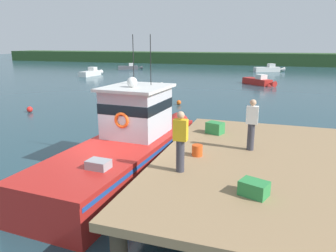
# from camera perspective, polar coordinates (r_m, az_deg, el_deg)

# --- Properties ---
(ground_plane) EXTENTS (200.00, 200.00, 0.00)m
(ground_plane) POSITION_cam_1_polar(r_m,az_deg,el_deg) (11.30, -9.29, -9.00)
(ground_plane) COLOR #23424C
(dock) EXTENTS (6.00, 9.00, 1.20)m
(dock) POSITION_cam_1_polar(r_m,az_deg,el_deg) (9.75, 16.53, -6.56)
(dock) COLOR #4C3D2D
(dock) RESTS_ON ground
(main_fishing_boat) EXTENTS (2.98, 9.89, 4.80)m
(main_fishing_boat) POSITION_cam_1_polar(r_m,az_deg,el_deg) (11.41, -6.91, -3.26)
(main_fishing_boat) COLOR red
(main_fishing_boat) RESTS_ON ground
(crate_stack_mid_dock) EXTENTS (0.72, 0.62, 0.43)m
(crate_stack_mid_dock) POSITION_cam_1_polar(r_m,az_deg,el_deg) (12.04, 8.44, -0.33)
(crate_stack_mid_dock) COLOR #2D8442
(crate_stack_mid_dock) RESTS_ON dock
(crate_single_by_cleat) EXTENTS (0.72, 0.62, 0.34)m
(crate_single_by_cleat) POSITION_cam_1_polar(r_m,az_deg,el_deg) (7.45, 15.17, -10.75)
(crate_single_by_cleat) COLOR #2D8442
(crate_single_by_cleat) RESTS_ON dock
(bait_bucket) EXTENTS (0.32, 0.32, 0.34)m
(bait_bucket) POSITION_cam_1_polar(r_m,az_deg,el_deg) (9.63, 5.27, -4.37)
(bait_bucket) COLOR #E04C19
(bait_bucket) RESTS_ON dock
(deckhand_by_the_boat) EXTENTS (0.36, 0.22, 1.63)m
(deckhand_by_the_boat) POSITION_cam_1_polar(r_m,az_deg,el_deg) (8.24, 2.24, -2.60)
(deckhand_by_the_boat) COLOR #383842
(deckhand_by_the_boat) RESTS_ON dock
(deckhand_further_back) EXTENTS (0.36, 0.22, 1.63)m
(deckhand_further_back) POSITION_cam_1_polar(r_m,az_deg,el_deg) (10.26, 14.79, 0.40)
(deckhand_further_back) COLOR #383842
(deckhand_further_back) RESTS_ON dock
(moored_boat_outer_mooring) EXTENTS (4.90, 2.94, 1.26)m
(moored_boat_outer_mooring) POSITION_cam_1_polar(r_m,az_deg,el_deg) (53.98, 17.66, 9.73)
(moored_boat_outer_mooring) COLOR silver
(moored_boat_outer_mooring) RESTS_ON ground
(moored_boat_far_left) EXTENTS (4.11, 2.65, 1.06)m
(moored_boat_far_left) POSITION_cam_1_polar(r_m,az_deg,el_deg) (56.26, -6.88, 10.41)
(moored_boat_far_left) COLOR #4C4C51
(moored_boat_far_left) RESTS_ON ground
(moored_boat_mid_harbor) EXTENTS (3.83, 3.87, 1.16)m
(moored_boat_mid_harbor) POSITION_cam_1_polar(r_m,az_deg,el_deg) (36.65, 16.01, 7.73)
(moored_boat_mid_harbor) COLOR red
(moored_boat_mid_harbor) RESTS_ON ground
(moored_boat_near_channel) EXTENTS (1.36, 4.71, 1.19)m
(moored_boat_near_channel) POSITION_cam_1_polar(r_m,az_deg,el_deg) (46.38, -13.57, 9.27)
(moored_boat_near_channel) COLOR silver
(moored_boat_near_channel) RESTS_ON ground
(mooring_buoy_channel_marker) EXTENTS (0.38, 0.38, 0.38)m
(mooring_buoy_channel_marker) POSITION_cam_1_polar(r_m,az_deg,el_deg) (23.14, -23.57, 2.75)
(mooring_buoy_channel_marker) COLOR red
(mooring_buoy_channel_marker) RESTS_ON ground
(mooring_buoy_inshore) EXTENTS (0.39, 0.39, 0.39)m
(mooring_buoy_inshore) POSITION_cam_1_polar(r_m,az_deg,el_deg) (34.34, -1.14, 7.52)
(mooring_buoy_inshore) COLOR silver
(mooring_buoy_inshore) RESTS_ON ground
(mooring_buoy_outer) EXTENTS (0.35, 0.35, 0.35)m
(mooring_buoy_outer) POSITION_cam_1_polar(r_m,az_deg,el_deg) (23.83, 1.95, 4.25)
(mooring_buoy_outer) COLOR #EA5B19
(mooring_buoy_outer) RESTS_ON ground
(far_shoreline) EXTENTS (120.00, 8.00, 2.40)m
(far_shoreline) POSITION_cam_1_polar(r_m,az_deg,el_deg) (71.37, 14.66, 11.62)
(far_shoreline) COLOR #284723
(far_shoreline) RESTS_ON ground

